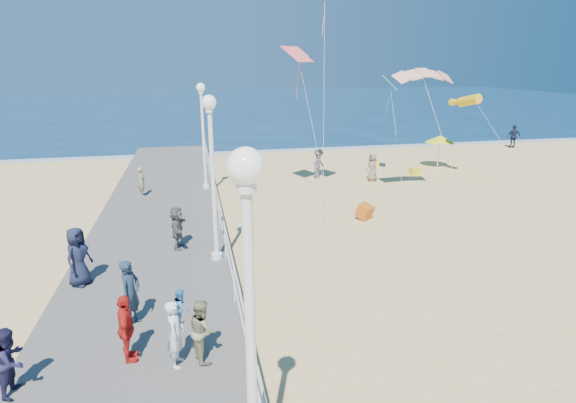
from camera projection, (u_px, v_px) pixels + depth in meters
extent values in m
plane|color=#ECC77B|center=(368.00, 256.00, 16.12)|extent=(160.00, 160.00, 0.00)
cube|color=#0D2B50|center=(225.00, 104.00, 76.86)|extent=(160.00, 90.00, 0.05)
cube|color=silver|center=(270.00, 151.00, 35.27)|extent=(160.00, 1.20, 0.04)
cube|color=#68635E|center=(150.00, 270.00, 14.55)|extent=(5.00, 44.00, 0.40)
cube|color=white|center=(225.00, 228.00, 14.68)|extent=(0.05, 42.00, 0.06)
cube|color=white|center=(225.00, 242.00, 14.83)|extent=(0.05, 42.00, 0.04)
cylinder|color=white|center=(251.00, 367.00, 5.80)|extent=(0.14, 0.14, 4.70)
sphere|color=white|center=(246.00, 166.00, 5.02)|extent=(0.44, 0.44, 0.44)
cylinder|color=white|center=(217.00, 256.00, 14.90)|extent=(0.36, 0.36, 0.20)
cylinder|color=white|center=(213.00, 187.00, 14.21)|extent=(0.14, 0.14, 4.70)
sphere|color=white|center=(209.00, 102.00, 13.43)|extent=(0.44, 0.44, 0.44)
cylinder|color=white|center=(206.00, 186.00, 23.31)|extent=(0.36, 0.36, 0.20)
cylinder|color=white|center=(204.00, 142.00, 22.62)|extent=(0.14, 0.14, 4.70)
sphere|color=white|center=(201.00, 87.00, 21.84)|extent=(0.44, 0.44, 0.44)
imported|color=white|center=(176.00, 334.00, 9.45)|extent=(0.45, 0.60, 1.51)
imported|color=#3685CC|center=(181.00, 307.00, 9.47)|extent=(0.39, 0.46, 0.85)
imported|color=#1B2B3D|center=(131.00, 293.00, 10.91)|extent=(0.64, 0.74, 1.71)
imported|color=#84835B|center=(202.00, 330.00, 9.68)|extent=(0.69, 0.80, 1.41)
imported|color=red|center=(126.00, 329.00, 9.59)|extent=(0.44, 0.94, 1.56)
imported|color=#171C34|center=(78.00, 257.00, 12.93)|extent=(0.91, 1.02, 1.76)
imported|color=#555659|center=(177.00, 228.00, 15.56)|extent=(0.60, 1.45, 1.52)
imported|color=gray|center=(142.00, 182.00, 21.82)|extent=(0.40, 0.56, 1.43)
imported|color=#1C1A3A|center=(12.00, 360.00, 8.68)|extent=(0.65, 0.77, 1.41)
imported|color=slate|center=(319.00, 164.00, 26.85)|extent=(1.25, 1.26, 1.75)
imported|color=#191C38|center=(514.00, 136.00, 36.61)|extent=(1.16, 0.61, 1.88)
imported|color=#816959|center=(372.00, 167.00, 26.23)|extent=(0.77, 0.93, 1.63)
cube|color=red|center=(365.00, 213.00, 19.78)|extent=(0.85, 0.89, 0.74)
cylinder|color=white|center=(438.00, 154.00, 29.56)|extent=(0.05, 0.05, 1.80)
cone|color=yellow|center=(440.00, 139.00, 29.27)|extent=(1.90, 1.90, 0.45)
cube|color=yellow|center=(374.00, 164.00, 29.93)|extent=(0.55, 0.55, 0.40)
cube|color=yellow|center=(415.00, 171.00, 27.87)|extent=(0.55, 0.55, 0.40)
cylinder|color=gold|center=(469.00, 100.00, 25.75)|extent=(0.98, 2.50, 1.04)
cube|color=#FF5D62|center=(298.00, 54.00, 21.43)|extent=(1.76, 1.72, 0.74)
cube|color=#23A36D|center=(390.00, 83.00, 25.47)|extent=(1.31, 1.46, 0.83)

